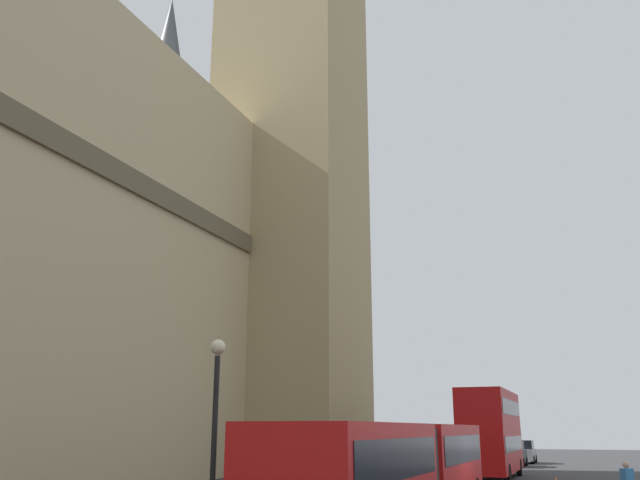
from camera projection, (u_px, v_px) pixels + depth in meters
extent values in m
cube|color=tan|center=(292.00, 127.00, 52.52)|extent=(9.51, 9.51, 51.11)
cone|color=#474C51|center=(169.00, 43.00, 44.25)|extent=(2.40, 2.40, 6.75)
cube|color=red|center=(429.00, 462.00, 23.46)|extent=(7.72, 2.50, 2.50)
cube|color=black|center=(428.00, 448.00, 23.58)|extent=(7.10, 2.54, 0.90)
cube|color=red|center=(351.00, 478.00, 15.72)|extent=(7.72, 2.50, 2.50)
cube|color=black|center=(350.00, 458.00, 15.84)|extent=(7.10, 2.54, 0.90)
cylinder|color=#2D2D2D|center=(398.00, 468.00, 19.59)|extent=(2.38, 2.38, 2.25)
cube|color=#B20F0F|center=(492.00, 450.00, 38.93)|extent=(10.10, 2.50, 2.40)
cube|color=#1E232D|center=(492.00, 443.00, 39.03)|extent=(9.09, 2.54, 0.84)
cube|color=#B20F0F|center=(490.00, 410.00, 39.54)|extent=(9.90, 2.50, 2.10)
cube|color=#1E232D|center=(489.00, 408.00, 39.57)|extent=(9.09, 2.54, 0.84)
cylinder|color=black|center=(519.00, 467.00, 41.15)|extent=(1.00, 0.30, 1.00)
cylinder|color=black|center=(508.00, 474.00, 35.34)|extent=(1.00, 0.30, 1.00)
cube|color=black|center=(513.00, 457.00, 51.27)|extent=(4.40, 1.80, 0.90)
cube|color=black|center=(512.00, 446.00, 51.31)|extent=(2.46, 1.66, 0.70)
cylinder|color=black|center=(526.00, 462.00, 52.16)|extent=(0.64, 0.30, 0.64)
cylinder|color=black|center=(522.00, 463.00, 49.63)|extent=(0.64, 0.30, 0.64)
cube|color=gray|center=(523.00, 455.00, 56.24)|extent=(4.40, 1.80, 0.90)
cube|color=black|center=(522.00, 445.00, 56.28)|extent=(2.46, 1.66, 0.70)
cylinder|color=black|center=(535.00, 459.00, 57.12)|extent=(0.64, 0.30, 0.64)
cylinder|color=black|center=(533.00, 460.00, 54.60)|extent=(0.64, 0.30, 0.64)
cylinder|color=black|center=(214.00, 442.00, 18.76)|extent=(0.16, 0.16, 4.80)
sphere|color=beige|center=(218.00, 347.00, 19.48)|extent=(0.44, 0.44, 0.44)
cube|color=#3372B2|center=(627.00, 478.00, 22.83)|extent=(0.45, 0.45, 0.60)
sphere|color=tan|center=(626.00, 465.00, 22.94)|extent=(0.22, 0.22, 0.22)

